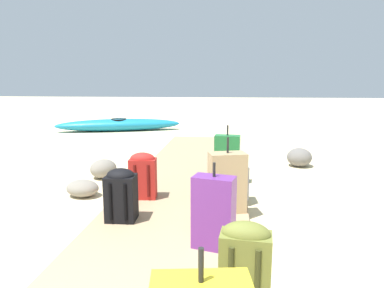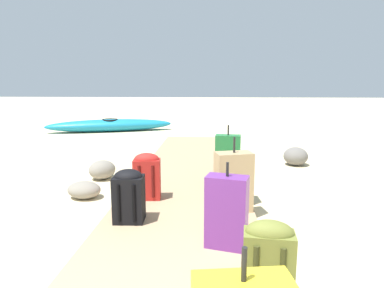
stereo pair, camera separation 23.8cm
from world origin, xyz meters
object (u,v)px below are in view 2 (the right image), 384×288
object	(u,v)px
backpack_red	(147,175)
suitcase_green	(228,157)
backpack_black	(129,194)
backpack_olive	(268,262)
suitcase_tan	(233,182)
backpack_grey	(240,177)
suitcase_purple	(227,212)
kayak	(110,125)

from	to	relation	value
backpack_red	suitcase_green	size ratio (longest dim) A/B	0.72
suitcase_green	backpack_red	bearing A→B (deg)	-136.69
backpack_black	suitcase_green	distance (m)	1.97
backpack_olive	backpack_red	xyz separation A→B (m)	(-1.14, 1.95, -0.00)
suitcase_tan	suitcase_green	xyz separation A→B (m)	(-0.00, 1.29, -0.00)
backpack_red	backpack_black	distance (m)	0.69
backpack_red	backpack_grey	xyz separation A→B (m)	(1.13, 0.15, -0.05)
backpack_grey	suitcase_green	distance (m)	0.82
backpack_black	suitcase_tan	distance (m)	1.14
backpack_olive	suitcase_purple	xyz separation A→B (m)	(-0.23, 0.77, 0.02)
suitcase_green	kayak	world-z (taller)	suitcase_green
suitcase_purple	suitcase_green	size ratio (longest dim) A/B	0.94
backpack_olive	suitcase_green	bearing A→B (deg)	92.29
suitcase_tan	kayak	xyz separation A→B (m)	(-3.34, 6.51, -0.22)
backpack_olive	suitcase_green	xyz separation A→B (m)	(-0.12, 2.91, 0.02)
backpack_red	backpack_black	xyz separation A→B (m)	(-0.06, -0.69, -0.01)
suitcase_green	kayak	distance (m)	6.20
backpack_olive	backpack_red	bearing A→B (deg)	120.21
backpack_red	backpack_grey	distance (m)	1.14
backpack_olive	suitcase_green	world-z (taller)	suitcase_green
backpack_red	kayak	size ratio (longest dim) A/B	0.15
backpack_black	backpack_grey	size ratio (longest dim) A/B	1.16
backpack_olive	backpack_black	xyz separation A→B (m)	(-1.19, 1.26, -0.01)
suitcase_purple	suitcase_tan	xyz separation A→B (m)	(0.11, 0.86, 0.01)
backpack_black	backpack_red	bearing A→B (deg)	85.36
suitcase_purple	backpack_grey	bearing A→B (deg)	80.49
suitcase_tan	kayak	bearing A→B (deg)	117.11
backpack_olive	backpack_black	world-z (taller)	backpack_olive
backpack_olive	kayak	size ratio (longest dim) A/B	0.15
suitcase_purple	backpack_black	distance (m)	1.08
suitcase_tan	suitcase_purple	bearing A→B (deg)	-97.44
suitcase_purple	kayak	bearing A→B (deg)	113.62
backpack_olive	kayak	bearing A→B (deg)	112.97
backpack_black	backpack_olive	bearing A→B (deg)	-46.64
kayak	backpack_black	bearing A→B (deg)	-71.83
backpack_grey	kayak	xyz separation A→B (m)	(-3.45, 6.04, -0.14)
suitcase_purple	backpack_red	xyz separation A→B (m)	(-0.91, 1.18, -0.02)
backpack_olive	backpack_grey	world-z (taller)	backpack_olive
suitcase_tan	backpack_black	bearing A→B (deg)	-161.35
backpack_olive	suitcase_green	size ratio (longest dim) A/B	0.72
backpack_olive	suitcase_tan	xyz separation A→B (m)	(-0.11, 1.63, 0.03)
backpack_red	backpack_olive	bearing A→B (deg)	-59.79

